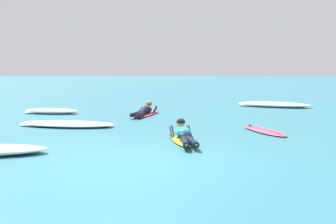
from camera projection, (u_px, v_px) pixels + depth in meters
name	position (u px, v px, depth m)	size (l,w,h in m)	color
ground_plane	(148.00, 108.00, 17.65)	(120.00, 120.00, 0.00)	#2D6B7A
surfer_near	(184.00, 136.00, 9.70)	(0.64, 2.44, 0.54)	yellow
surfer_far	(145.00, 112.00, 14.92)	(1.20, 2.65, 0.54)	#E54C66
drifting_surfboard	(264.00, 131.00, 11.13)	(1.07, 2.02, 0.16)	#E54C66
whitewater_mid_left	(52.00, 111.00, 15.41)	(2.19, 1.07, 0.21)	white
whitewater_mid_right	(67.00, 124.00, 12.17)	(3.11, 1.66, 0.15)	white
whitewater_far_band	(274.00, 105.00, 17.92)	(3.26, 2.17, 0.23)	white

